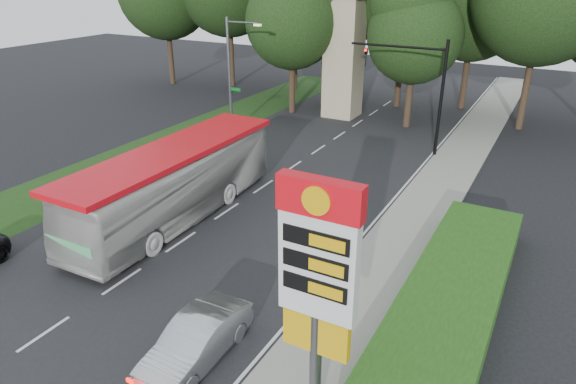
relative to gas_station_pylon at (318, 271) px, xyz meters
The scene contains 13 objects.
ground 10.41m from the gas_station_pylon, 167.77° to the right, with size 120.00×120.00×0.00m, color black.
road_surface 14.30m from the gas_station_pylon, 132.60° to the left, with size 14.00×80.00×0.02m, color black.
sidewalk_right 10.95m from the gas_station_pylon, 94.00° to the left, with size 3.00×80.00×0.12m, color gray.
grass_verge_left 25.01m from the gas_station_pylon, 139.44° to the left, with size 5.00×50.00×0.02m, color #193814.
hedge 7.49m from the gas_station_pylon, 69.05° to the left, with size 3.00×14.00×1.20m, color #224913.
gas_station_pylon is the anchor object (origin of this frame).
traffic_signal_mast 22.29m from the gas_station_pylon, 99.09° to the left, with size 6.10×0.35×7.20m.
streetlight_signs 25.74m from the gas_station_pylon, 128.96° to the left, with size 2.75×0.98×8.00m.
monument 30.17m from the gas_station_pylon, 111.80° to the left, with size 3.00×3.00×10.05m.
tree_monument_left 31.28m from the gas_station_pylon, 119.37° to the left, with size 7.28×7.28×14.30m.
tree_monument_right 28.32m from the gas_station_pylon, 101.71° to the left, with size 6.72×6.72×13.20m.
transit_bus 13.44m from the gas_station_pylon, 145.92° to the left, with size 2.93×12.52×3.49m, color beige.
sedan_silver 5.47m from the gas_station_pylon, behind, with size 1.52×4.35×1.43m, color #ACAFB4.
Camera 1 is at (13.59, -7.54, 11.19)m, focal length 32.00 mm.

